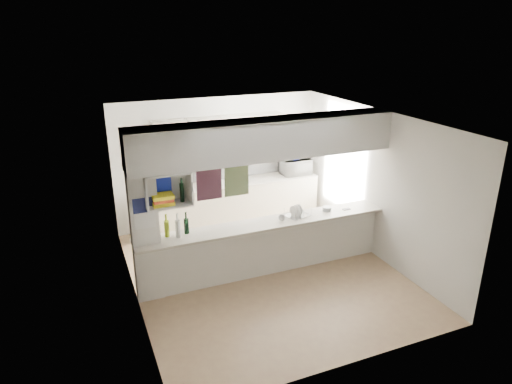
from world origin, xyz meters
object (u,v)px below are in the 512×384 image
bowl (295,158)px  microwave (296,166)px  dish_rack (298,211)px  wine_bottles (172,228)px

bowl → microwave: bearing=40.2°
bowl → dish_rack: size_ratio=0.60×
microwave → wine_bottles: size_ratio=1.15×
dish_rack → wine_bottles: bearing=163.0°
microwave → wine_bottles: bearing=33.1°
bowl → wine_bottles: bearing=-147.0°
microwave → dish_rack: microwave is taller
microwave → dish_rack: 2.28m
bowl → wine_bottles: 3.66m
microwave → wine_bottles: wine_bottles is taller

